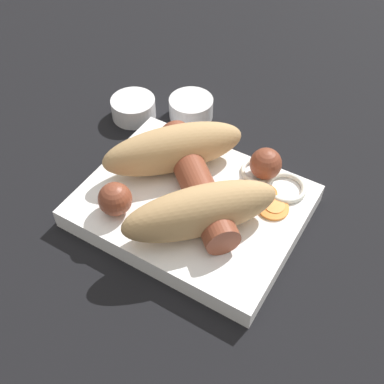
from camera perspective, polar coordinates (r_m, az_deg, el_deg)
ground_plane at (r=0.50m, az=-0.00°, el=-2.50°), size 3.00×3.00×0.00m
food_tray at (r=0.49m, az=-0.00°, el=-1.66°), size 0.22×0.17×0.02m
bread_roll at (r=0.47m, az=-0.68°, el=1.67°), size 0.20×0.20×0.05m
sausage at (r=0.48m, az=0.11°, el=1.34°), size 0.14×0.15×0.03m
pickled_veggies at (r=0.50m, az=9.62°, el=0.61°), size 0.07×0.08×0.01m
condiment_cup_near at (r=0.60m, az=-0.11°, el=9.84°), size 0.05×0.05×0.03m
condiment_cup_far at (r=0.61m, az=-6.94°, el=9.74°), size 0.05×0.05×0.03m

